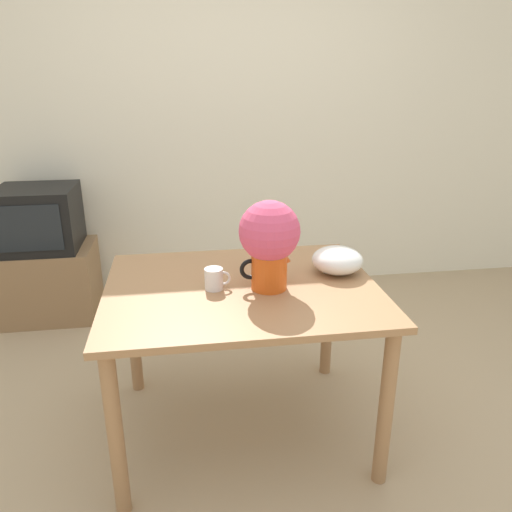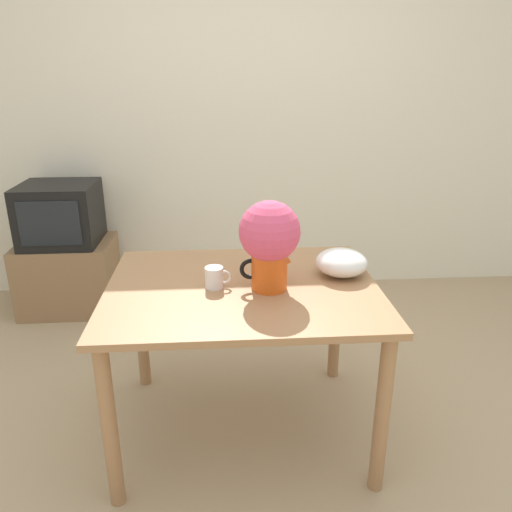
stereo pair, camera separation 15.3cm
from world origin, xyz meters
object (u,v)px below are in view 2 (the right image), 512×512
white_bowl (341,262)px  coffee_mug (215,278)px  tv_set (60,214)px  flower_vase (269,240)px

white_bowl → coffee_mug: bearing=-169.7°
tv_set → coffee_mug: bearing=-53.0°
white_bowl → flower_vase: bearing=-159.2°
coffee_mug → white_bowl: white_bowl is taller
coffee_mug → tv_set: bearing=127.0°
flower_vase → tv_set: 1.94m
coffee_mug → white_bowl: 0.58m
tv_set → white_bowl: bearing=-38.7°
white_bowl → tv_set: size_ratio=0.47×
white_bowl → tv_set: 2.09m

